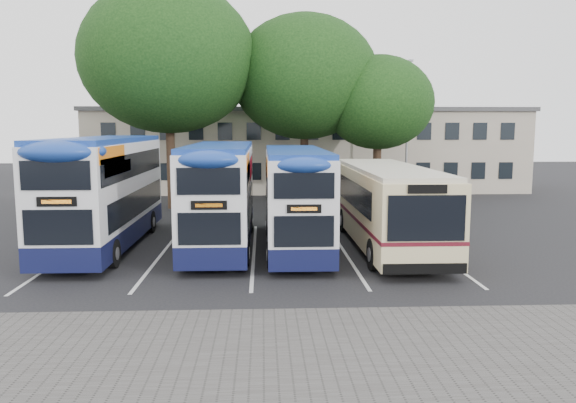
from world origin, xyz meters
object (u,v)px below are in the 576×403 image
at_px(tree_right, 378,103).
at_px(bus_dd_left, 105,187).
at_px(bus_single, 386,201).
at_px(bus_dd_mid, 221,191).
at_px(bus_dd_right, 295,194).
at_px(tree_left, 168,58).
at_px(lamp_post, 407,123).
at_px(tree_mid, 305,77).

relative_size(tree_right, bus_dd_left, 0.86).
bearing_deg(bus_single, bus_dd_mid, 177.76).
height_order(bus_dd_left, bus_dd_mid, bus_dd_left).
bearing_deg(bus_dd_right, tree_right, 64.34).
bearing_deg(tree_right, tree_left, -178.19).
distance_m(tree_left, tree_right, 12.58).
bearing_deg(bus_dd_right, bus_dd_left, 175.52).
distance_m(bus_dd_mid, bus_single, 6.65).
bearing_deg(bus_single, bus_dd_right, -177.55).
relative_size(lamp_post, bus_dd_right, 0.96).
bearing_deg(tree_mid, lamp_post, 13.85).
bearing_deg(bus_dd_mid, bus_dd_left, 177.82).
bearing_deg(bus_dd_left, bus_single, -2.21).
distance_m(lamp_post, bus_dd_left, 21.05).
bearing_deg(tree_mid, tree_right, -12.49).
height_order(tree_right, bus_dd_mid, tree_right).
distance_m(tree_mid, tree_right, 4.72).
height_order(tree_right, bus_dd_right, tree_right).
distance_m(lamp_post, tree_left, 15.53).
xyz_separation_m(lamp_post, tree_right, (-2.47, -2.64, 1.15)).
bearing_deg(bus_single, bus_dd_left, 177.79).
distance_m(bus_dd_left, bus_single, 11.26).
relative_size(bus_dd_left, bus_single, 0.97).
distance_m(tree_mid, bus_dd_mid, 14.13).
bearing_deg(bus_single, lamp_post, 72.69).
relative_size(lamp_post, tree_right, 1.00).
bearing_deg(tree_mid, bus_dd_mid, -109.08).
xyz_separation_m(lamp_post, bus_dd_right, (-8.11, -14.39, -2.91)).
height_order(bus_dd_left, bus_dd_right, bus_dd_left).
relative_size(bus_dd_mid, bus_dd_right, 1.04).
distance_m(tree_left, tree_mid, 8.14).
distance_m(tree_left, bus_dd_left, 12.50).
xyz_separation_m(bus_dd_right, bus_single, (3.68, 0.16, -0.33)).
bearing_deg(bus_dd_mid, bus_dd_right, -8.02).
relative_size(tree_mid, bus_dd_left, 1.10).
bearing_deg(bus_dd_left, bus_dd_right, -4.48).
height_order(bus_dd_right, bus_single, bus_dd_right).
distance_m(tree_right, bus_dd_mid, 14.76).
bearing_deg(tree_left, tree_right, 1.81).
distance_m(bus_dd_left, bus_dd_right, 7.58).
distance_m(bus_dd_mid, bus_dd_right, 2.99).
relative_size(bus_dd_mid, bus_single, 0.91).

